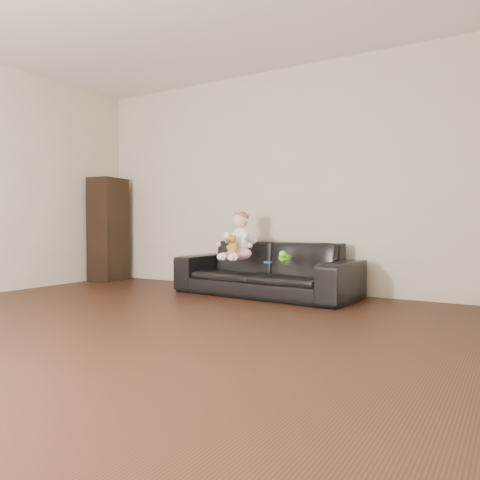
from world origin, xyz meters
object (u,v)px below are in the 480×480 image
Objects in this scene: sofa at (265,269)px; toy_green at (284,258)px; toy_blue_disc at (268,262)px; baby at (239,239)px; teddy_bear at (232,245)px; toy_rattle at (285,259)px; cabinet at (108,229)px.

sofa is 0.35m from toy_green.
toy_green reaches higher than toy_blue_disc.
baby is 2.54× the size of teddy_bear.
toy_rattle is (0.56, -0.02, -0.21)m from baby.
toy_rattle is at bearing 46.32° from toy_blue_disc.
toy_green is 0.18m from toy_blue_disc.
baby is 8.83× the size of toy_rattle.
cabinet reaches higher than baby.
sofa is 2.55m from cabinet.
teddy_bear is at bearing -18.07° from cabinet.
sofa is 0.44m from baby.
sofa is at bearing -10.96° from cabinet.
sofa is at bearing 155.43° from toy_rattle.
sofa is at bearing 155.15° from toy_green.
teddy_bear is at bearing -129.28° from sofa.
toy_green is at bearing -20.89° from sofa.
teddy_bear is 3.48× the size of toy_rattle.
sofa is 0.35m from toy_rattle.
teddy_bear reaches higher than toy_rattle.
cabinet is (-2.51, 0.10, 0.41)m from sofa.
baby reaches higher than toy_rattle.
cabinet is 15.98× the size of toy_blue_disc.
toy_green is (2.80, -0.23, -0.27)m from cabinet.
baby is at bearing 160.46° from toy_blue_disc.
baby is (-0.27, -0.11, 0.33)m from sofa.
teddy_bear is at bearing -165.74° from toy_green.
teddy_bear is 0.46m from toy_blue_disc.
sofa reaches higher than toy_blue_disc.
cabinet reaches higher than teddy_bear.
baby is at bearing -14.06° from cabinet.
teddy_bear is (0.01, -0.16, -0.06)m from baby.
toy_green is 2.29× the size of toy_rattle.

